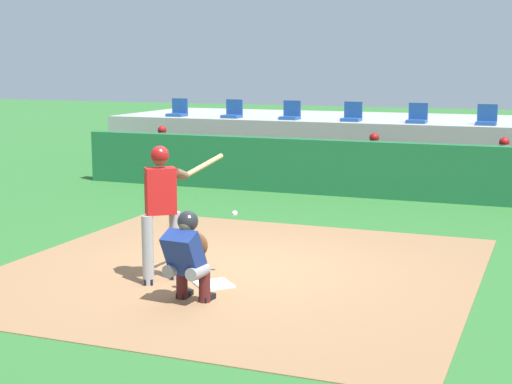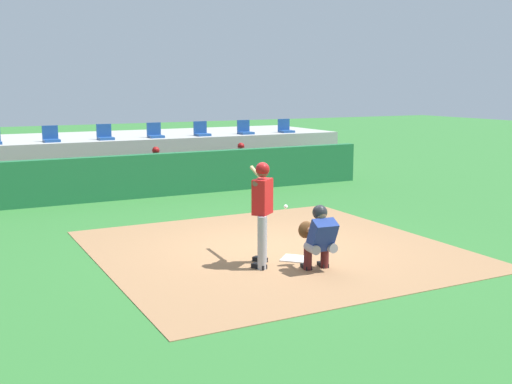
{
  "view_description": "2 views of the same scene",
  "coord_description": "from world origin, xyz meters",
  "views": [
    {
      "loc": [
        4.03,
        -9.58,
        2.85
      ],
      "look_at": [
        0.0,
        0.7,
        1.0
      ],
      "focal_mm": 54.32,
      "sensor_mm": 36.0,
      "label": 1
    },
    {
      "loc": [
        -5.53,
        -9.98,
        3.07
      ],
      "look_at": [
        0.0,
        0.7,
        1.0
      ],
      "focal_mm": 43.53,
      "sensor_mm": 36.0,
      "label": 2
    }
  ],
  "objects": [
    {
      "name": "dugout_player_1",
      "position": [
        0.2,
        7.34,
        0.67
      ],
      "size": [
        0.49,
        0.7,
        1.3
      ],
      "color": "#939399",
      "rests_on": "ground"
    },
    {
      "name": "stadium_seat_1",
      "position": [
        -4.06,
        9.38,
        1.53
      ],
      "size": [
        0.46,
        0.46,
        0.48
      ],
      "color": "#1E478C",
      "rests_on": "stands_platform"
    },
    {
      "name": "dugout_player_0",
      "position": [
        -5.16,
        7.34,
        0.67
      ],
      "size": [
        0.49,
        0.7,
        1.3
      ],
      "color": "#939399",
      "rests_on": "ground"
    },
    {
      "name": "stadium_seat_2",
      "position": [
        -2.44,
        9.38,
        1.53
      ],
      "size": [
        0.46,
        0.46,
        0.48
      ],
      "color": "#1E478C",
      "rests_on": "stands_platform"
    },
    {
      "name": "dugout_player_2",
      "position": [
        2.98,
        7.34,
        0.67
      ],
      "size": [
        0.49,
        0.7,
        1.3
      ],
      "color": "#939399",
      "rests_on": "ground"
    },
    {
      "name": "stadium_seat_3",
      "position": [
        -0.81,
        9.38,
        1.53
      ],
      "size": [
        0.46,
        0.46,
        0.48
      ],
      "color": "#1E478C",
      "rests_on": "stands_platform"
    },
    {
      "name": "dugout_wall",
      "position": [
        0.0,
        6.5,
        0.6
      ],
      "size": [
        13.0,
        0.3,
        1.2
      ],
      "primitive_type": "cube",
      "color": "#1E6638",
      "rests_on": "ground"
    },
    {
      "name": "batter_at_plate",
      "position": [
        -0.69,
        -0.86,
        1.04
      ],
      "size": [
        0.64,
        1.4,
        1.8
      ],
      "color": "#99999E",
      "rests_on": "ground"
    },
    {
      "name": "stadium_seat_0",
      "position": [
        -5.69,
        9.38,
        1.53
      ],
      "size": [
        0.46,
        0.46,
        0.48
      ],
      "color": "#1E478C",
      "rests_on": "stands_platform"
    },
    {
      "name": "ground_plane",
      "position": [
        0.0,
        0.0,
        0.0
      ],
      "size": [
        80.0,
        80.0,
        0.0
      ],
      "primitive_type": "plane",
      "color": "#2D6B2D"
    },
    {
      "name": "stadium_seat_5",
      "position": [
        2.44,
        9.38,
        1.53
      ],
      "size": [
        0.46,
        0.46,
        0.48
      ],
      "color": "#1E478C",
      "rests_on": "stands_platform"
    },
    {
      "name": "home_plate",
      "position": [
        0.0,
        -0.8,
        0.02
      ],
      "size": [
        0.62,
        0.62,
        0.02
      ],
      "primitive_type": "cube",
      "rotation": [
        0.0,
        0.0,
        0.79
      ],
      "color": "white",
      "rests_on": "dirt_infield"
    },
    {
      "name": "catcher_crouched",
      "position": [
        0.01,
        -1.55,
        0.61
      ],
      "size": [
        0.51,
        1.62,
        1.13
      ],
      "color": "gray",
      "rests_on": "ground"
    },
    {
      "name": "stands_platform",
      "position": [
        0.0,
        10.9,
        0.7
      ],
      "size": [
        15.0,
        4.4,
        1.4
      ],
      "primitive_type": "cube",
      "color": "#9E9E99",
      "rests_on": "ground"
    },
    {
      "name": "stadium_seat_4",
      "position": [
        0.81,
        9.38,
        1.53
      ],
      "size": [
        0.46,
        0.46,
        0.48
      ],
      "color": "#1E478C",
      "rests_on": "stands_platform"
    },
    {
      "name": "dugout_bench",
      "position": [
        0.0,
        7.5,
        0.23
      ],
      "size": [
        11.8,
        0.44,
        0.45
      ],
      "primitive_type": "cube",
      "color": "olive",
      "rests_on": "ground"
    },
    {
      "name": "dirt_infield",
      "position": [
        0.0,
        0.0,
        0.01
      ],
      "size": [
        6.4,
        6.4,
        0.01
      ],
      "primitive_type": "cube",
      "color": "#936B47",
      "rests_on": "ground"
    }
  ]
}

